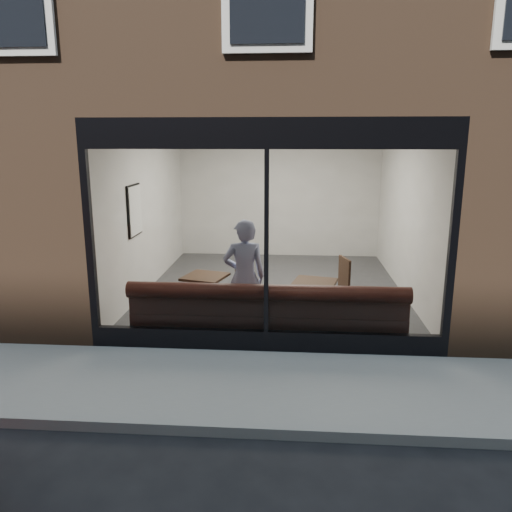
# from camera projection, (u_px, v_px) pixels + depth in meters

# --- Properties ---
(ground) EXTENTS (120.00, 120.00, 0.00)m
(ground) POSITION_uv_depth(u_px,v_px,m) (255.00, 434.00, 5.08)
(ground) COLOR black
(ground) RESTS_ON ground
(sidewalk_near) EXTENTS (40.00, 2.00, 0.01)m
(sidewalk_near) POSITION_uv_depth(u_px,v_px,m) (261.00, 386.00, 6.05)
(sidewalk_near) COLOR gray
(sidewalk_near) RESTS_ON ground
(kerb_near) EXTENTS (40.00, 0.10, 0.12)m
(kerb_near) POSITION_uv_depth(u_px,v_px,m) (255.00, 431.00, 5.02)
(kerb_near) COLOR gray
(kerb_near) RESTS_ON ground
(host_building_pier_left) EXTENTS (2.50, 12.00, 3.20)m
(host_building_pier_left) POSITION_uv_depth(u_px,v_px,m) (133.00, 192.00, 12.75)
(host_building_pier_left) COLOR brown
(host_building_pier_left) RESTS_ON ground
(host_building_pier_right) EXTENTS (2.50, 12.00, 3.20)m
(host_building_pier_right) POSITION_uv_depth(u_px,v_px,m) (432.00, 194.00, 12.21)
(host_building_pier_right) COLOR brown
(host_building_pier_right) RESTS_ON ground
(host_building_backfill) EXTENTS (5.00, 6.00, 3.20)m
(host_building_backfill) POSITION_uv_depth(u_px,v_px,m) (282.00, 183.00, 15.39)
(host_building_backfill) COLOR brown
(host_building_backfill) RESTS_ON ground
(cafe_floor) EXTENTS (6.00, 6.00, 0.00)m
(cafe_floor) POSITION_uv_depth(u_px,v_px,m) (274.00, 289.00, 9.93)
(cafe_floor) COLOR #2D2D30
(cafe_floor) RESTS_ON ground
(cafe_ceiling) EXTENTS (6.00, 6.00, 0.00)m
(cafe_ceiling) POSITION_uv_depth(u_px,v_px,m) (275.00, 124.00, 9.21)
(cafe_ceiling) COLOR white
(cafe_ceiling) RESTS_ON host_building_upper
(cafe_wall_back) EXTENTS (5.00, 0.00, 5.00)m
(cafe_wall_back) POSITION_uv_depth(u_px,v_px,m) (279.00, 193.00, 12.47)
(cafe_wall_back) COLOR beige
(cafe_wall_back) RESTS_ON ground
(cafe_wall_left) EXTENTS (0.00, 6.00, 6.00)m
(cafe_wall_left) POSITION_uv_depth(u_px,v_px,m) (148.00, 209.00, 9.75)
(cafe_wall_left) COLOR beige
(cafe_wall_left) RESTS_ON ground
(cafe_wall_right) EXTENTS (0.00, 6.00, 6.00)m
(cafe_wall_right) POSITION_uv_depth(u_px,v_px,m) (407.00, 211.00, 9.39)
(cafe_wall_right) COLOR beige
(cafe_wall_right) RESTS_ON ground
(storefront_kick) EXTENTS (5.00, 0.10, 0.30)m
(storefront_kick) POSITION_uv_depth(u_px,v_px,m) (266.00, 341.00, 7.04)
(storefront_kick) COLOR black
(storefront_kick) RESTS_ON ground
(storefront_header) EXTENTS (5.00, 0.10, 0.40)m
(storefront_header) POSITION_uv_depth(u_px,v_px,m) (267.00, 133.00, 6.39)
(storefront_header) COLOR black
(storefront_header) RESTS_ON host_building_upper
(storefront_mullion) EXTENTS (0.06, 0.10, 2.50)m
(storefront_mullion) POSITION_uv_depth(u_px,v_px,m) (266.00, 244.00, 6.72)
(storefront_mullion) COLOR black
(storefront_mullion) RESTS_ON storefront_kick
(storefront_glass) EXTENTS (4.80, 0.00, 4.80)m
(storefront_glass) POSITION_uv_depth(u_px,v_px,m) (266.00, 244.00, 6.69)
(storefront_glass) COLOR white
(storefront_glass) RESTS_ON storefront_kick
(banquette) EXTENTS (4.00, 0.55, 0.45)m
(banquette) POSITION_uv_depth(u_px,v_px,m) (267.00, 325.00, 7.41)
(banquette) COLOR #321412
(banquette) RESTS_ON cafe_floor
(person) EXTENTS (0.71, 0.53, 1.77)m
(person) POSITION_uv_depth(u_px,v_px,m) (244.00, 277.00, 7.58)
(person) COLOR #9CA5D3
(person) RESTS_ON cafe_floor
(cafe_table_left) EXTENTS (0.78, 0.78, 0.04)m
(cafe_table_left) POSITION_uv_depth(u_px,v_px,m) (205.00, 277.00, 8.12)
(cafe_table_left) COLOR #312013
(cafe_table_left) RESTS_ON cafe_floor
(cafe_table_right) EXTENTS (0.78, 0.78, 0.04)m
(cafe_table_right) POSITION_uv_depth(u_px,v_px,m) (314.00, 283.00, 7.78)
(cafe_table_right) COLOR #312013
(cafe_table_right) RESTS_ON cafe_floor
(cafe_chair_left) EXTENTS (0.44, 0.44, 0.04)m
(cafe_chair_left) POSITION_uv_depth(u_px,v_px,m) (228.00, 300.00, 8.53)
(cafe_chair_left) COLOR #312013
(cafe_chair_left) RESTS_ON cafe_floor
(cafe_chair_right) EXTENTS (0.58, 0.58, 0.04)m
(cafe_chair_right) POSITION_uv_depth(u_px,v_px,m) (333.00, 298.00, 8.64)
(cafe_chair_right) COLOR #312013
(cafe_chair_right) RESTS_ON cafe_floor
(wall_poster) EXTENTS (0.02, 0.64, 0.86)m
(wall_poster) POSITION_uv_depth(u_px,v_px,m) (135.00, 210.00, 8.86)
(wall_poster) COLOR white
(wall_poster) RESTS_ON cafe_wall_left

